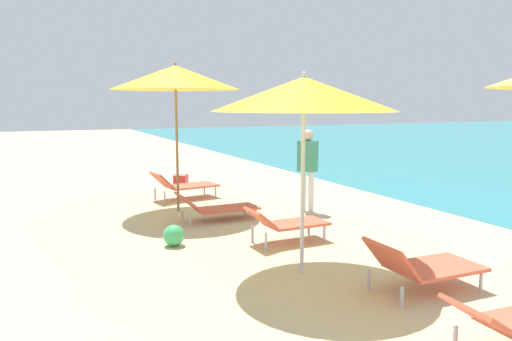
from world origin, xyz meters
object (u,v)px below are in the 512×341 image
(umbrella_second, at_px, (304,94))
(lounger_second_shoreside, at_px, (286,222))
(umbrella_farthest, at_px, (175,78))
(lounger_farthest_inland, at_px, (216,207))
(cooler_box, at_px, (181,180))
(person_walking_near, at_px, (308,162))
(beach_ball, at_px, (174,235))
(lounger_second_inland, at_px, (422,265))
(lounger_farthest_shoreside, at_px, (183,184))

(umbrella_second, bearing_deg, lounger_second_shoreside, 70.37)
(umbrella_farthest, bearing_deg, umbrella_second, -83.92)
(lounger_farthest_inland, relative_size, cooler_box, 2.81)
(person_walking_near, distance_m, beach_ball, 3.39)
(lounger_farthest_inland, bearing_deg, person_walking_near, -2.46)
(lounger_second_inland, height_order, person_walking_near, person_walking_near)
(umbrella_second, xyz_separation_m, person_walking_near, (1.88, 3.09, -1.26))
(lounger_farthest_inland, bearing_deg, lounger_farthest_shoreside, 88.20)
(umbrella_second, xyz_separation_m, umbrella_farthest, (-0.45, 4.18, 0.38))
(umbrella_second, distance_m, lounger_farthest_shoreside, 5.67)
(umbrella_second, relative_size, lounger_second_inland, 1.90)
(lounger_farthest_shoreside, distance_m, beach_ball, 3.69)
(umbrella_second, bearing_deg, cooler_box, 86.83)
(umbrella_farthest, bearing_deg, lounger_farthest_shoreside, 69.03)
(cooler_box, bearing_deg, lounger_second_shoreside, -89.18)
(cooler_box, height_order, beach_ball, cooler_box)
(beach_ball, bearing_deg, person_walking_near, 22.25)
(umbrella_second, xyz_separation_m, lounger_farthest_inland, (-0.02, 3.12, -2.00))
(lounger_second_inland, relative_size, umbrella_farthest, 0.45)
(umbrella_second, xyz_separation_m, lounger_second_shoreside, (0.46, 1.30, -1.93))
(lounger_second_shoreside, xyz_separation_m, umbrella_farthest, (-0.91, 2.88, 2.31))
(lounger_farthest_inland, bearing_deg, lounger_second_inland, -78.62)
(lounger_farthest_inland, relative_size, person_walking_near, 0.93)
(beach_ball, bearing_deg, umbrella_second, -57.64)
(umbrella_second, relative_size, beach_ball, 7.74)
(umbrella_second, distance_m, cooler_box, 7.21)
(lounger_second_shoreside, distance_m, lounger_second_inland, 2.46)
(lounger_second_shoreside, relative_size, cooler_box, 2.36)
(lounger_second_inland, height_order, cooler_box, lounger_second_inland)
(lounger_farthest_shoreside, xyz_separation_m, beach_ball, (-1.16, -3.50, -0.17))
(umbrella_farthest, distance_m, lounger_farthest_shoreside, 2.61)
(lounger_second_inland, height_order, umbrella_farthest, umbrella_farthest)
(beach_ball, bearing_deg, lounger_farthest_inland, 48.21)
(umbrella_second, height_order, lounger_second_shoreside, umbrella_second)
(umbrella_second, distance_m, person_walking_near, 3.83)
(lounger_second_inland, height_order, beach_ball, lounger_second_inland)
(beach_ball, bearing_deg, umbrella_farthest, 72.88)
(umbrella_second, bearing_deg, umbrella_farthest, 96.08)
(lounger_farthest_shoreside, bearing_deg, umbrella_farthest, -119.57)
(umbrella_farthest, bearing_deg, cooler_box, 73.08)
(lounger_second_shoreside, xyz_separation_m, lounger_second_inland, (0.47, -2.42, -0.00))
(lounger_second_inland, bearing_deg, beach_ball, 126.21)
(lounger_second_inland, height_order, lounger_farthest_shoreside, lounger_farthest_shoreside)
(umbrella_farthest, relative_size, cooler_box, 5.40)
(person_walking_near, relative_size, beach_ball, 5.02)
(person_walking_near, bearing_deg, lounger_second_shoreside, 16.93)
(lounger_farthest_inland, xyz_separation_m, person_walking_near, (1.90, -0.04, 0.74))
(lounger_farthest_inland, distance_m, beach_ball, 1.72)
(lounger_second_inland, bearing_deg, cooler_box, 94.75)
(lounger_second_inland, distance_m, umbrella_farthest, 5.94)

